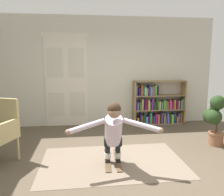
# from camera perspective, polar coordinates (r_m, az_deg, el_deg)

# --- Properties ---
(ground_plane) EXTENTS (7.20, 7.20, 0.00)m
(ground_plane) POSITION_cam_1_polar(r_m,az_deg,el_deg) (4.02, 1.93, -16.42)
(ground_plane) COLOR brown
(back_wall) EXTENTS (6.00, 0.10, 2.90)m
(back_wall) POSITION_cam_1_polar(r_m,az_deg,el_deg) (6.21, -1.84, 6.64)
(back_wall) COLOR beige
(back_wall) RESTS_ON ground
(double_door) EXTENTS (1.22, 0.05, 2.45)m
(double_door) POSITION_cam_1_polar(r_m,az_deg,el_deg) (6.15, -11.38, 4.38)
(double_door) COLOR beige
(double_door) RESTS_ON ground
(rug) EXTENTS (2.46, 1.53, 0.01)m
(rug) POSITION_cam_1_polar(r_m,az_deg,el_deg) (4.12, 0.17, -15.69)
(rug) COLOR #786757
(rug) RESTS_ON ground
(bookshelf) EXTENTS (1.45, 0.30, 1.20)m
(bookshelf) POSITION_cam_1_polar(r_m,az_deg,el_deg) (6.41, 11.27, -1.92)
(bookshelf) COLOR olive
(bookshelf) RESTS_ON ground
(potted_plant) EXTENTS (0.42, 0.47, 1.06)m
(potted_plant) POSITION_cam_1_polar(r_m,az_deg,el_deg) (5.15, 24.25, -4.50)
(potted_plant) COLOR brown
(potted_plant) RESTS_ON ground
(skis_pair) EXTENTS (0.32, 0.83, 0.07)m
(skis_pair) POSITION_cam_1_polar(r_m,az_deg,el_deg) (4.14, 0.14, -15.27)
(skis_pair) COLOR brown
(skis_pair) RESTS_ON rug
(person_skier) EXTENTS (1.46, 0.68, 1.05)m
(person_skier) POSITION_cam_1_polar(r_m,az_deg,el_deg) (3.70, 0.38, -7.88)
(person_skier) COLOR white
(person_skier) RESTS_ON skis_pair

